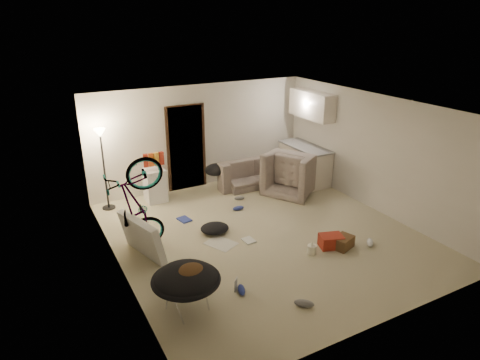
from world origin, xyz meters
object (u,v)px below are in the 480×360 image
tv_box (142,237)px  drink_case_a (343,242)px  saucer_chair (186,285)px  drink_case_b (331,241)px  kitchen_counter (304,164)px  sofa (250,174)px  bicycle (138,227)px  floor_lamp (102,152)px  mini_fridge (155,185)px  juicer (312,249)px  armchair (295,176)px

tv_box → drink_case_a: size_ratio=2.89×
saucer_chair → drink_case_b: 3.05m
kitchen_counter → saucer_chair: 5.74m
sofa → drink_case_b: size_ratio=4.45×
kitchen_counter → bicycle: bearing=-162.8°
floor_lamp → saucer_chair: (0.23, -4.09, -0.89)m
tv_box → drink_case_b: tv_box is taller
floor_lamp → bicycle: size_ratio=0.98×
mini_fridge → juicer: size_ratio=3.22×
sofa → mini_fridge: 2.44m
kitchen_counter → tv_box: 5.01m
floor_lamp → kitchen_counter: floor_lamp is taller
kitchen_counter → floor_lamp: bearing=172.3°
tv_box → juicer: 3.03m
bicycle → drink_case_a: bearing=-111.3°
armchair → mini_fridge: mini_fridge is taller
floor_lamp → saucer_chair: bearing=-86.7°
floor_lamp → sofa: bearing=-3.3°
floor_lamp → armchair: 4.46m
juicer → tv_box: bearing=152.8°
tv_box → kitchen_counter: bearing=3.6°
kitchen_counter → sofa: size_ratio=0.82×
kitchen_counter → saucer_chair: (-4.60, -3.44, -0.02)m
bicycle → saucer_chair: bearing=-170.6°
sofa → drink_case_a: bearing=90.1°
floor_lamp → drink_case_a: bearing=-48.0°
juicer → sofa: bearing=78.6°
saucer_chair → drink_case_a: (3.18, 0.29, -0.31)m
sofa → armchair: (0.74, -0.89, 0.10)m
kitchen_counter → bicycle: (-4.73, -1.46, 0.04)m
armchair → mini_fridge: bearing=42.5°
sofa → drink_case_b: bearing=87.1°
armchair → juicer: bearing=120.8°
saucer_chair → drink_case_a: size_ratio=2.56×
tv_box → drink_case_a: bearing=-39.9°
floor_lamp → sofa: floor_lamp is taller
floor_lamp → sofa: (3.49, -0.20, -1.04)m
drink_case_a → drink_case_b: (-0.18, 0.13, 0.01)m
floor_lamp → mini_fridge: bearing=-5.4°
drink_case_a → drink_case_b: size_ratio=0.94×
floor_lamp → tv_box: size_ratio=1.62×
floor_lamp → sofa: size_ratio=0.98×
mini_fridge → saucer_chair: 4.07m
sofa → mini_fridge: bearing=-1.1°
bicycle → tv_box: (0.00, -0.20, -0.12)m
drink_case_b → floor_lamp: bearing=149.7°
saucer_chair → tv_box: 1.78m
sofa → juicer: (-0.70, -3.49, -0.17)m
tv_box → floor_lamp: bearing=76.7°
floor_lamp → kitchen_counter: 4.95m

